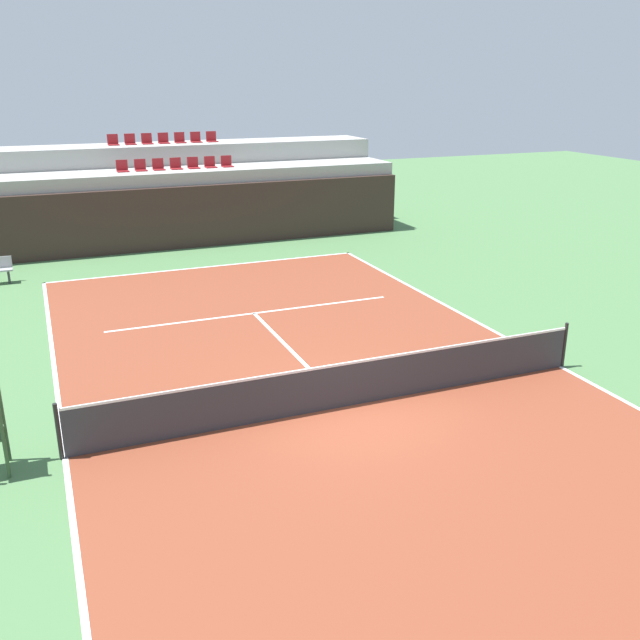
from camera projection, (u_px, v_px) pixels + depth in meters
The scene contains 13 objects.
ground_plane at pixel (346, 407), 14.28m from camera, with size 80.00×80.00×0.00m, color #477042.
court_surface at pixel (346, 406), 14.28m from camera, with size 11.00×24.00×0.01m, color brown.
baseline_far at pixel (208, 267), 24.72m from camera, with size 11.00×0.10×0.00m, color white.
sideline_left at pixel (65, 458), 12.33m from camera, with size 0.10×24.00×0.00m, color white.
sideline_right at pixel (560, 367), 16.22m from camera, with size 0.10×24.00×0.00m, color white.
service_line_far at pixel (254, 313), 19.87m from camera, with size 8.26×0.10×0.00m, color white.
centre_service_line at pixel (293, 352), 17.07m from camera, with size 0.10×6.40×0.00m, color white.
back_wall at pixel (187, 217), 27.19m from camera, with size 18.09×0.30×2.40m, color #33231E.
stands_tier_lower at pixel (179, 205), 28.28m from camera, with size 18.09×2.40×2.89m, color #9E9E99.
stands_tier_upper at pixel (167, 187), 30.25m from camera, with size 18.09×2.40×3.69m, color #9E9E99.
seating_row_lower at pixel (176, 166), 27.85m from camera, with size 4.61×0.44×0.44m.
seating_row_upper at pixel (164, 140), 29.68m from camera, with size 4.61×0.44×0.44m.
tennis_net at pixel (347, 384), 14.11m from camera, with size 11.08×0.08×1.07m.
Camera 1 is at (-5.37, -11.74, 6.38)m, focal length 39.21 mm.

